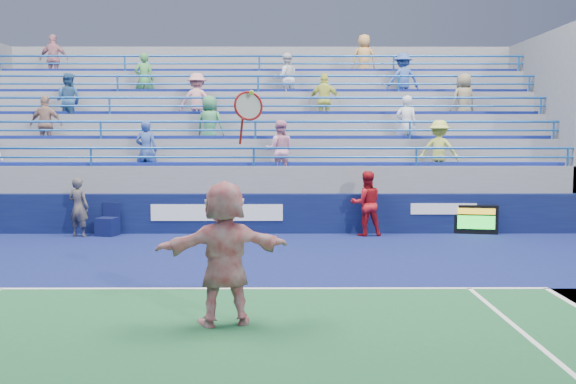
{
  "coord_description": "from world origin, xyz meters",
  "views": [
    {
      "loc": [
        0.88,
        -11.03,
        2.68
      ],
      "look_at": [
        0.93,
        2.5,
        1.5
      ],
      "focal_mm": 40.0,
      "sensor_mm": 36.0,
      "label": 1
    }
  ],
  "objects_px": {
    "judge_chair": "(108,225)",
    "serve_speed_board": "(476,220)",
    "ball_girl": "(366,204)",
    "tennis_player": "(225,253)",
    "line_judge": "(79,207)"
  },
  "relations": [
    {
      "from": "judge_chair",
      "to": "ball_girl",
      "type": "relative_size",
      "value": 0.51
    },
    {
      "from": "judge_chair",
      "to": "serve_speed_board",
      "type": "bearing_deg",
      "value": 1.35
    },
    {
      "from": "judge_chair",
      "to": "ball_girl",
      "type": "distance_m",
      "value": 6.98
    },
    {
      "from": "line_judge",
      "to": "ball_girl",
      "type": "distance_m",
      "value": 7.67
    },
    {
      "from": "judge_chair",
      "to": "line_judge",
      "type": "bearing_deg",
      "value": -167.32
    },
    {
      "from": "serve_speed_board",
      "to": "line_judge",
      "type": "relative_size",
      "value": 0.73
    },
    {
      "from": "judge_chair",
      "to": "line_judge",
      "type": "distance_m",
      "value": 0.9
    },
    {
      "from": "judge_chair",
      "to": "tennis_player",
      "type": "height_order",
      "value": "tennis_player"
    },
    {
      "from": "serve_speed_board",
      "to": "line_judge",
      "type": "bearing_deg",
      "value": -177.88
    },
    {
      "from": "serve_speed_board",
      "to": "ball_girl",
      "type": "xyz_separation_m",
      "value": [
        -3.04,
        -0.27,
        0.47
      ]
    },
    {
      "from": "serve_speed_board",
      "to": "tennis_player",
      "type": "xyz_separation_m",
      "value": [
        -6.06,
        -8.39,
        0.63
      ]
    },
    {
      "from": "judge_chair",
      "to": "ball_girl",
      "type": "xyz_separation_m",
      "value": [
        6.95,
        -0.03,
        0.59
      ]
    },
    {
      "from": "line_judge",
      "to": "serve_speed_board",
      "type": "bearing_deg",
      "value": -161.06
    },
    {
      "from": "judge_chair",
      "to": "ball_girl",
      "type": "bearing_deg",
      "value": -0.26
    },
    {
      "from": "ball_girl",
      "to": "line_judge",
      "type": "bearing_deg",
      "value": -6.26
    }
  ]
}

